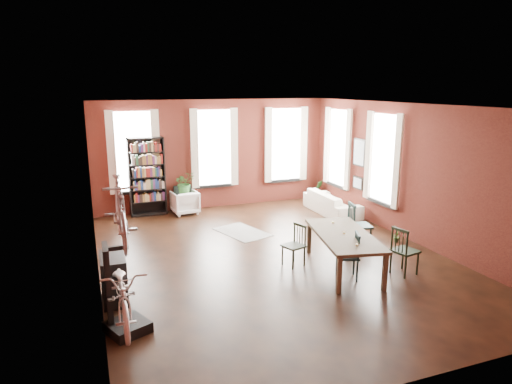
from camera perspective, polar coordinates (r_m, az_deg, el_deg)
name	(u,v)px	position (r m, az deg, el deg)	size (l,w,h in m)	color
room	(272,154)	(9.96, 2.04, 4.79)	(9.00, 9.04, 3.22)	black
dining_table	(343,252)	(9.26, 10.84, -7.36)	(1.01, 2.21, 0.75)	brown
dining_chair_a	(347,256)	(8.87, 11.34, -7.84)	(0.41, 0.41, 0.89)	#173033
dining_chair_b	(294,246)	(9.32, 4.71, -6.71)	(0.39, 0.39, 0.85)	black
dining_chair_c	(405,251)	(9.34, 18.12, -6.99)	(0.44, 0.44, 0.95)	black
dining_chair_d	(360,225)	(10.56, 12.84, -4.10)	(0.47, 0.47, 1.03)	#16312F
bookshelf	(147,177)	(13.11, -13.46, 1.87)	(1.00, 0.32, 2.20)	black
white_armchair	(185,201)	(13.19, -8.88, -1.15)	(0.70, 0.66, 0.72)	white
cream_sofa	(332,199)	(13.23, 9.50, -0.92)	(2.08, 0.61, 0.81)	beige
striped_rug	(242,232)	(11.47, -1.75, -5.03)	(0.89, 1.42, 0.01)	black
bike_trainer	(128,327)	(7.34, -15.75, -15.93)	(0.55, 0.55, 0.16)	black
bike_wall_rack	(108,287)	(7.30, -18.00, -11.26)	(0.16, 0.60, 1.30)	black
console_table	(114,278)	(8.22, -17.37, -10.27)	(0.40, 0.80, 0.80)	black
plant_stand	(184,202)	(13.45, -8.94, -1.27)	(0.27, 0.27, 0.54)	black
plant_by_sofa	(317,196)	(14.71, 7.64, -0.47)	(0.37, 0.66, 0.30)	#285823
plant_small	(396,239)	(11.24, 17.14, -5.65)	(0.22, 0.41, 0.15)	#366026
bicycle_floor	(121,266)	(6.93, -16.51, -8.87)	(0.62, 0.94, 1.79)	silver
bicycle_hung	(119,189)	(6.84, -16.79, 0.32)	(0.47, 1.00, 1.66)	#A5A8AD
plant_on_stand	(185,185)	(13.30, -8.93, 0.86)	(0.57, 0.64, 0.50)	#2C6127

